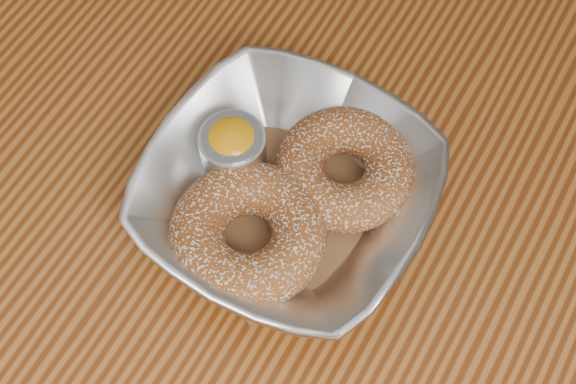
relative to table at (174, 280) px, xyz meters
The scene contains 6 objects.
table is the anchor object (origin of this frame).
serving_bowl 0.16m from the table, 42.09° to the left, with size 0.22×0.22×0.05m, color silver.
parchment 0.15m from the table, 42.09° to the left, with size 0.14×0.14×0.00m, color brown.
donut_back 0.20m from the table, 46.35° to the left, with size 0.11×0.11×0.04m, color brown.
donut_front 0.15m from the table, 19.74° to the left, with size 0.12×0.12×0.04m, color brown.
ramekin 0.16m from the table, 72.31° to the left, with size 0.05×0.05×0.06m.
Camera 1 is at (0.21, -0.17, 1.32)m, focal length 50.00 mm.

